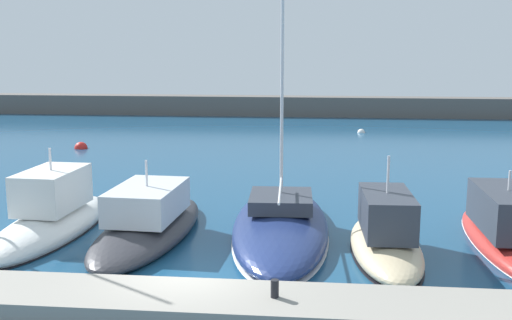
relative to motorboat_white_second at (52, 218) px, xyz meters
The scene contains 11 objects.
ground_plane 7.60m from the motorboat_white_second, 39.19° to the right, with size 120.00×120.00×0.00m, color navy.
dock_pier 8.56m from the motorboat_white_second, 46.59° to the right, with size 25.12×2.15×0.54m, color gray.
breakwater_seawall 38.65m from the motorboat_white_second, 81.25° to the left, with size 108.00×2.29×1.84m, color #5B5651.
motorboat_white_second is the anchor object (origin of this frame).
motorboat_charcoal_third 3.55m from the motorboat_white_second, ahead, with size 3.24×8.72×2.97m.
sailboat_navy_fourth 8.10m from the motorboat_white_second, ahead, with size 3.79×10.73×17.38m.
motorboat_sand_fifth 11.56m from the motorboat_white_second, ahead, with size 2.36×6.66×3.43m.
motorboat_red_sixth 15.50m from the motorboat_white_second, ahead, with size 2.00×8.10×2.92m.
mooring_buoy_red 18.76m from the motorboat_white_second, 108.47° to the left, with size 0.84×0.84×0.84m, color red.
mooring_buoy_white 29.88m from the motorboat_white_second, 65.09° to the left, with size 0.57×0.57×0.57m, color white.
dock_bollard 10.41m from the motorboat_white_second, 36.67° to the right, with size 0.20×0.20×0.44m, color black.
Camera 1 is at (3.45, -15.44, 6.51)m, focal length 43.35 mm.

